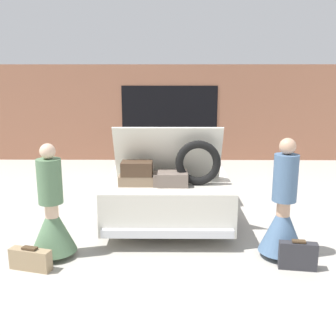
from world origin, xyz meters
TOP-DOWN VIEW (x-y plane):
  - ground_plane at (0.00, 0.00)m, footprint 40.00×40.00m
  - garage_wall_back at (0.00, 4.11)m, footprint 12.00×0.14m
  - car at (0.00, -0.02)m, footprint 2.03×4.71m
  - person_left at (-1.58, -2.49)m, footprint 0.63×0.63m
  - person_right at (1.58, -2.48)m, footprint 0.62×0.62m
  - suitcase_beside_left_person at (-1.77, -2.89)m, footprint 0.58×0.29m
  - suitcase_beside_right_person at (1.70, -2.85)m, footprint 0.50×0.20m

SIDE VIEW (x-z plane):
  - ground_plane at x=0.00m, z-range 0.00..0.00m
  - suitcase_beside_left_person at x=-1.77m, z-range -0.01..0.30m
  - suitcase_beside_right_person at x=1.70m, z-range -0.01..0.38m
  - person_left at x=-1.58m, z-range -0.23..1.36m
  - car at x=0.00m, z-range -0.26..1.45m
  - person_right at x=1.58m, z-range -0.24..1.43m
  - garage_wall_back at x=0.00m, z-range -0.01..2.79m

